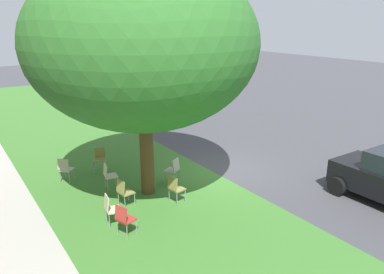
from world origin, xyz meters
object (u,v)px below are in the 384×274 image
chair_3 (124,218)px  chair_5 (111,207)px  street_tree (143,45)px  chair_7 (175,187)px  chair_1 (100,157)px  chair_6 (109,174)px  chair_0 (65,168)px  chair_4 (173,168)px  chair_2 (124,191)px

chair_3 → chair_5: 0.72m
street_tree → chair_7: (-1.14, -0.34, -4.17)m
chair_1 → chair_6: size_ratio=1.00×
chair_0 → chair_4: 3.72m
chair_3 → chair_7: (0.83, -2.06, 0.00)m
chair_0 → chair_6: bearing=-141.7°
chair_1 → chair_6: 1.73m
street_tree → chair_3: (-1.97, 1.72, -4.17)m
chair_1 → chair_5: (-3.92, 1.18, 0.00)m
street_tree → chair_4: street_tree is taller
chair_4 → chair_2: bearing=107.4°
chair_3 → chair_7: 2.22m
chair_7 → chair_3: bearing=112.0°
chair_1 → chair_7: (-3.81, -0.95, 0.00)m
chair_4 → chair_5: same height
chair_2 → chair_4: bearing=-72.6°
chair_1 → chair_4: bearing=-145.9°
chair_1 → chair_3: (-4.64, 1.11, 0.00)m
chair_4 → chair_5: bearing=116.6°
street_tree → chair_0: (2.29, 1.98, -4.17)m
chair_1 → chair_4: (-2.49, -1.69, 0.00)m
chair_4 → chair_6: 2.17m
chair_1 → chair_6: (-1.70, 0.33, 0.00)m
chair_0 → chair_3: bearing=-176.4°
street_tree → chair_2: (-0.49, 1.05, -4.17)m
chair_1 → chair_3: same height
chair_4 → chair_5: 3.21m
chair_4 → chair_3: bearing=127.6°
chair_0 → chair_2: bearing=-161.5°
street_tree → chair_2: 4.33m
chair_2 → chair_6: bearing=-4.6°
chair_7 → chair_6: bearing=31.2°
chair_5 → street_tree: bearing=-55.0°
chair_5 → chair_4: bearing=-63.4°
chair_2 → chair_5: (-0.77, 0.74, 0.00)m
street_tree → chair_2: street_tree is taller
chair_3 → chair_7: size_ratio=1.00×
chair_1 → chair_5: bearing=163.2°
chair_6 → chair_4: bearing=-111.4°
chair_2 → chair_5: 1.06m
chair_1 → chair_7: size_ratio=1.00×
chair_4 → chair_0: bearing=55.4°
chair_3 → chair_4: 3.53m
chair_0 → chair_1: size_ratio=1.00×
street_tree → chair_1: street_tree is taller
street_tree → chair_0: street_tree is taller
chair_6 → chair_7: (-2.11, -1.28, 0.00)m
chair_0 → chair_1: bearing=-74.8°
chair_0 → chair_3: size_ratio=1.00×
chair_6 → chair_0: bearing=38.3°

